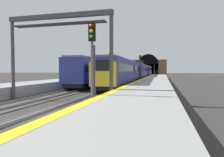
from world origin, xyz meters
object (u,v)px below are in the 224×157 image
railway_signal_mid (140,67)px  railway_signal_far (154,69)px  train_main_approaching (140,71)px  train_adjacent_platform (121,71)px  overhead_signal_gantry (58,35)px  railway_signal_near (92,58)px  catenary_mast_near (109,65)px

railway_signal_mid → railway_signal_far: bearing=-180.0°
train_main_approaching → train_adjacent_platform: bearing=-64.4°
railway_signal_mid → overhead_signal_gantry: overhead_signal_gantry is taller
train_adjacent_platform → overhead_signal_gantry: (-33.87, -2.16, 2.82)m
train_main_approaching → railway_signal_mid: bearing=5.5°
railway_signal_near → railway_signal_far: (80.73, 0.00, -0.11)m
railway_signal_mid → railway_signal_far: (56.70, 0.00, 0.04)m
catenary_mast_near → railway_signal_near: bearing=-165.8°
railway_signal_near → overhead_signal_gantry: 5.49m
railway_signal_mid → overhead_signal_gantry: size_ratio=0.58×
railway_signal_mid → overhead_signal_gantry: 21.28m
railway_signal_near → railway_signal_far: railway_signal_near is taller
train_adjacent_platform → catenary_mast_near: 15.73m
railway_signal_mid → railway_signal_far: size_ratio=1.02×
railway_signal_near → railway_signal_mid: 24.03m
train_adjacent_platform → railway_signal_far: bearing=-9.6°
railway_signal_mid → train_main_approaching: bearing=-173.3°
train_main_approaching → overhead_signal_gantry: (-36.05, 2.16, 2.90)m
railway_signal_mid → railway_signal_far: 56.70m
railway_signal_near → overhead_signal_gantry: bearing=-129.4°
overhead_signal_gantry → catenary_mast_near: 48.78m
train_main_approaching → railway_signal_mid: 15.38m
railway_signal_near → railway_signal_far: 80.73m
train_main_approaching → train_adjacent_platform: size_ratio=1.16×
overhead_signal_gantry → train_main_approaching: bearing=-3.4°
train_main_approaching → catenary_mast_near: catenary_mast_near is taller
railway_signal_mid → catenary_mast_near: bearing=-154.5°
railway_signal_near → overhead_signal_gantry: (3.24, 3.94, 2.03)m
train_main_approaching → railway_signal_far: railway_signal_far is taller
railway_signal_near → train_main_approaching: bearing=-177.4°
train_adjacent_platform → railway_signal_mid: 14.44m
overhead_signal_gantry → catenary_mast_near: size_ratio=1.11×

